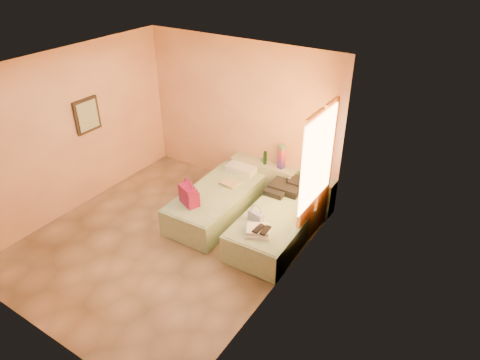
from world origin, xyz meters
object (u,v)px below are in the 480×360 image
object	(u,v)px
bed_right	(278,225)
towel_stack	(258,232)
bed_left	(217,202)
water_bottle	(265,158)
flower_vase	(318,172)
headboard_ledge	(280,184)
green_book	(302,174)
blue_handbag	(256,216)
magenta_handbag	(189,195)

from	to	relation	value
bed_right	towel_stack	size ratio (longest dim) A/B	5.71
bed_left	bed_right	world-z (taller)	same
water_bottle	flower_vase	bearing A→B (deg)	1.85
headboard_ledge	green_book	size ratio (longest dim) A/B	11.55
towel_stack	water_bottle	bearing A→B (deg)	117.18
headboard_ledge	blue_handbag	xyz separation A→B (m)	(0.34, -1.45, 0.26)
water_bottle	green_book	size ratio (longest dim) A/B	1.42
bed_right	green_book	xyz separation A→B (m)	(-0.11, 1.03, 0.41)
bed_left	magenta_handbag	bearing A→B (deg)	-104.95
green_book	flower_vase	bearing A→B (deg)	-10.24
magenta_handbag	blue_handbag	size ratio (longest dim) A/B	1.43
water_bottle	towel_stack	distance (m)	1.93
headboard_ledge	flower_vase	world-z (taller)	flower_vase
bed_right	magenta_handbag	world-z (taller)	magenta_handbag
flower_vase	bed_left	bearing A→B (deg)	-142.45
magenta_handbag	blue_handbag	world-z (taller)	magenta_handbag
flower_vase	blue_handbag	bearing A→B (deg)	-103.80
bed_right	headboard_ledge	bearing A→B (deg)	114.84
flower_vase	blue_handbag	distance (m)	1.52
bed_right	flower_vase	distance (m)	1.20
bed_right	water_bottle	size ratio (longest dim) A/B	7.97
bed_right	blue_handbag	size ratio (longest dim) A/B	7.98
towel_stack	bed_right	bearing A→B (deg)	91.22
bed_right	water_bottle	world-z (taller)	water_bottle
bed_left	flower_vase	distance (m)	1.83
bed_left	towel_stack	distance (m)	1.43
bed_left	flower_vase	xyz separation A→B (m)	(1.38, 1.06, 0.54)
water_bottle	blue_handbag	world-z (taller)	water_bottle
headboard_ledge	blue_handbag	bearing A→B (deg)	-76.90
bed_left	flower_vase	size ratio (longest dim) A/B	7.33
green_book	blue_handbag	bearing A→B (deg)	-109.66
magenta_handbag	green_book	bearing A→B (deg)	75.22
bed_right	green_book	world-z (taller)	green_book
flower_vase	magenta_handbag	bearing A→B (deg)	-132.77
bed_right	water_bottle	bearing A→B (deg)	128.13
flower_vase	towel_stack	bearing A→B (deg)	-95.20
bed_left	towel_stack	world-z (taller)	towel_stack
magenta_handbag	towel_stack	bearing A→B (deg)	18.90
water_bottle	towel_stack	size ratio (longest dim) A/B	0.72
bed_left	flower_vase	world-z (taller)	flower_vase
water_bottle	blue_handbag	size ratio (longest dim) A/B	1.00
bed_left	towel_stack	bearing A→B (deg)	-30.48
bed_left	bed_right	size ratio (longest dim) A/B	1.00
water_bottle	bed_left	bearing A→B (deg)	-108.84
bed_right	towel_stack	xyz separation A→B (m)	(0.01, -0.67, 0.30)
bed_left	magenta_handbag	world-z (taller)	magenta_handbag
magenta_handbag	flower_vase	bearing A→B (deg)	70.04
headboard_ledge	blue_handbag	world-z (taller)	blue_handbag
bed_left	green_book	world-z (taller)	green_book
green_book	flower_vase	size ratio (longest dim) A/B	0.65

